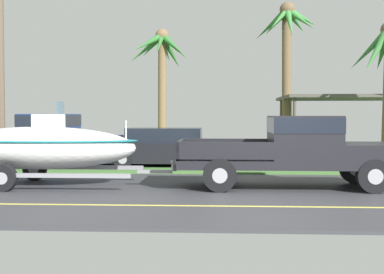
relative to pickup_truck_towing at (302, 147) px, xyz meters
The scene contains 9 objects.
ground 7.44m from the pickup_truck_towing, 97.34° to the left, with size 36.00×22.00×0.11m.
pickup_truck_towing is the anchor object (origin of this frame).
boat_on_trailer 6.75m from the pickup_truck_towing, behind, with size 6.27×2.37×2.18m.
parked_pickup_background 9.29m from the pickup_truck_towing, 149.77° to the left, with size 5.86×2.02×1.87m.
parked_sedan_near 6.46m from the pickup_truck_towing, 126.59° to the left, with size 4.62×1.87×1.38m.
carport_awning 12.53m from the pickup_truck_towing, 71.37° to the left, with size 6.32×5.55×2.72m.
palm_tree_near_right 13.83m from the pickup_truck_towing, 111.60° to the left, with size 3.11×3.21×6.05m.
palm_tree_mid 12.06m from the pickup_truck_towing, 84.99° to the left, with size 2.90×3.09×7.02m.
utility_pole 10.41m from the pickup_truck_towing, 159.44° to the left, with size 0.24×1.80×8.72m.
Camera 1 is at (-1.06, -12.41, 1.81)m, focal length 49.77 mm.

